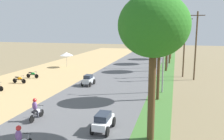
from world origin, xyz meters
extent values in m
cylinder|color=black|center=(-10.68, 16.06, 0.34)|extent=(0.56, 0.06, 0.56)
cylinder|color=#A5A8AD|center=(-10.74, 16.06, 0.61)|extent=(0.26, 0.05, 0.68)
cylinder|color=black|center=(-10.80, 16.06, 0.98)|extent=(0.04, 0.54, 0.04)
cylinder|color=black|center=(-10.50, 19.73, 0.34)|extent=(0.56, 0.06, 0.56)
cylinder|color=black|center=(-11.74, 19.73, 0.34)|extent=(0.56, 0.06, 0.56)
cube|color=#333338|center=(-11.12, 19.73, 0.52)|extent=(1.12, 0.12, 0.12)
ellipsoid|color=orange|center=(-11.04, 19.73, 0.66)|extent=(0.64, 0.28, 0.32)
cube|color=black|center=(-11.40, 19.73, 0.78)|extent=(0.44, 0.20, 0.10)
cylinder|color=#A5A8AD|center=(-10.56, 19.73, 0.61)|extent=(0.26, 0.05, 0.68)
cylinder|color=black|center=(-10.62, 19.73, 0.98)|extent=(0.04, 0.54, 0.04)
cylinder|color=black|center=(-10.68, 22.79, 0.34)|extent=(0.56, 0.06, 0.56)
cylinder|color=black|center=(-11.92, 22.79, 0.34)|extent=(0.56, 0.06, 0.56)
cube|color=#333338|center=(-11.30, 22.79, 0.52)|extent=(1.12, 0.12, 0.12)
ellipsoid|color=#14722D|center=(-11.22, 22.79, 0.66)|extent=(0.64, 0.28, 0.32)
cube|color=black|center=(-11.58, 22.79, 0.78)|extent=(0.44, 0.20, 0.10)
cylinder|color=#A5A8AD|center=(-10.74, 22.79, 0.61)|extent=(0.26, 0.05, 0.68)
cylinder|color=black|center=(-10.80, 22.79, 0.98)|extent=(0.04, 0.54, 0.04)
cylinder|color=#99999E|center=(-10.71, 32.05, 1.11)|extent=(0.05, 0.05, 2.10)
cone|color=white|center=(-10.71, 32.05, 2.31)|extent=(2.20, 2.20, 0.55)
cylinder|color=#4C351E|center=(5.73, 9.10, 2.94)|extent=(0.43, 0.43, 5.77)
ellipsoid|color=#23661B|center=(5.73, 9.10, 6.82)|extent=(4.02, 4.02, 3.63)
cylinder|color=#4C351E|center=(5.53, 17.37, 2.52)|extent=(0.28, 0.28, 4.93)
ellipsoid|color=#1C5221|center=(5.53, 17.37, 5.92)|extent=(3.42, 3.42, 3.40)
cylinder|color=#4C351E|center=(5.66, 32.88, 2.98)|extent=(0.31, 0.31, 5.84)
ellipsoid|color=#1F6219|center=(5.66, 32.88, 6.81)|extent=(3.17, 3.17, 3.32)
cylinder|color=#4C351E|center=(5.93, 40.98, 3.24)|extent=(0.29, 0.29, 6.37)
ellipsoid|color=#1E5220|center=(5.93, 40.98, 7.30)|extent=(3.37, 3.37, 3.17)
cylinder|color=#4C351E|center=(5.91, 47.72, 2.62)|extent=(0.38, 0.38, 5.12)
ellipsoid|color=#285417|center=(5.91, 47.72, 6.07)|extent=(3.36, 3.36, 3.26)
cylinder|color=gray|center=(5.80, 20.03, 3.80)|extent=(0.16, 0.16, 7.48)
cylinder|color=gray|center=(5.10, 20.03, 7.39)|extent=(1.40, 0.08, 0.08)
ellipsoid|color=silver|center=(4.40, 20.03, 7.32)|extent=(0.36, 0.20, 0.14)
cylinder|color=gray|center=(6.50, 20.03, 7.39)|extent=(1.40, 0.08, 0.08)
ellipsoid|color=silver|center=(7.20, 20.03, 7.32)|extent=(0.36, 0.20, 0.14)
cylinder|color=gray|center=(5.80, 36.03, 4.23)|extent=(0.16, 0.16, 8.34)
cylinder|color=gray|center=(5.10, 36.03, 8.25)|extent=(1.40, 0.08, 0.08)
ellipsoid|color=silver|center=(4.40, 36.03, 8.18)|extent=(0.36, 0.20, 0.14)
cylinder|color=gray|center=(6.50, 36.03, 8.25)|extent=(1.40, 0.08, 0.08)
ellipsoid|color=silver|center=(7.20, 36.03, 8.18)|extent=(0.36, 0.20, 0.14)
cylinder|color=brown|center=(8.07, 29.02, 4.15)|extent=(0.20, 0.20, 8.30)
cube|color=#473323|center=(8.07, 29.02, 7.80)|extent=(1.80, 0.10, 0.10)
cylinder|color=brown|center=(9.42, 27.44, 4.33)|extent=(0.20, 0.20, 8.67)
cube|color=#473323|center=(9.42, 27.44, 8.17)|extent=(1.80, 0.10, 0.10)
cube|color=silver|center=(2.65, 9.49, 0.65)|extent=(0.88, 2.25, 0.44)
cube|color=#232B38|center=(2.65, 9.39, 1.07)|extent=(0.81, 1.30, 0.40)
cylinder|color=black|center=(3.15, 8.68, 0.40)|extent=(0.11, 0.64, 0.64)
cylinder|color=black|center=(2.16, 8.68, 0.40)|extent=(0.11, 0.64, 0.64)
cylinder|color=black|center=(3.15, 10.30, 0.40)|extent=(0.11, 0.64, 0.64)
cylinder|color=black|center=(2.16, 10.30, 0.40)|extent=(0.11, 0.64, 0.64)
cube|color=#B7BCC1|center=(-2.65, 20.85, 0.66)|extent=(0.84, 1.95, 0.50)
cube|color=#232B38|center=(-2.65, 20.80, 1.11)|extent=(0.77, 1.10, 0.40)
cylinder|color=black|center=(-3.12, 21.55, 0.38)|extent=(0.10, 0.60, 0.60)
cylinder|color=black|center=(-2.18, 21.55, 0.38)|extent=(0.10, 0.60, 0.60)
cylinder|color=black|center=(-3.12, 20.15, 0.38)|extent=(0.10, 0.60, 0.60)
cylinder|color=black|center=(-2.18, 20.15, 0.38)|extent=(0.10, 0.60, 0.60)
cylinder|color=#A5A8AD|center=(-0.68, 6.12, 0.63)|extent=(0.05, 0.26, 0.68)
cylinder|color=black|center=(-0.68, 6.06, 1.00)|extent=(0.54, 0.04, 0.04)
ellipsoid|color=#724C8C|center=(-0.68, 5.36, 1.20)|extent=(0.36, 0.28, 0.64)
sphere|color=red|center=(-0.68, 5.40, 1.60)|extent=(0.28, 0.28, 0.28)
cylinder|color=black|center=(-2.58, 10.62, 0.36)|extent=(0.06, 0.56, 0.56)
cylinder|color=black|center=(-2.58, 9.38, 0.36)|extent=(0.06, 0.56, 0.56)
cube|color=#333338|center=(-2.58, 10.00, 0.54)|extent=(0.12, 1.12, 0.12)
ellipsoid|color=silver|center=(-2.58, 10.08, 0.68)|extent=(0.28, 0.64, 0.32)
cube|color=black|center=(-2.58, 9.72, 0.80)|extent=(0.20, 0.44, 0.10)
cylinder|color=#A5A8AD|center=(-2.58, 10.56, 0.63)|extent=(0.05, 0.26, 0.68)
cylinder|color=black|center=(-2.58, 10.50, 1.00)|extent=(0.54, 0.04, 0.04)
ellipsoid|color=#724C8C|center=(-2.58, 9.80, 1.20)|extent=(0.36, 0.28, 0.64)
sphere|color=red|center=(-2.58, 9.84, 1.60)|extent=(0.28, 0.28, 0.28)
cylinder|color=#2D2D38|center=(-2.72, 9.90, 0.56)|extent=(0.12, 0.12, 0.48)
cylinder|color=#2D2D38|center=(-2.44, 9.90, 0.56)|extent=(0.12, 0.12, 0.48)
camera|label=1|loc=(6.97, -4.54, 6.72)|focal=38.30mm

